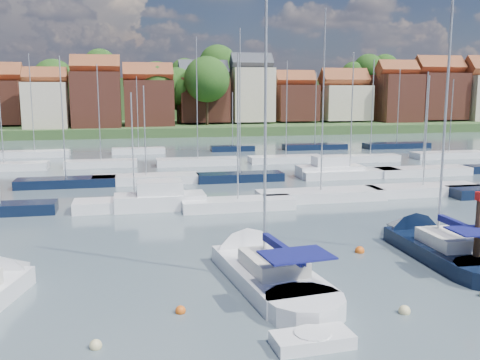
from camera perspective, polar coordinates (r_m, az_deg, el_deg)
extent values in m
plane|color=#415259|center=(62.50, -4.79, 1.10)|extent=(260.00, 260.00, 0.00)
cone|color=white|center=(29.33, -22.71, -9.04)|extent=(3.33, 3.64, 2.63)
cube|color=white|center=(26.40, 3.04, -10.35)|extent=(4.33, 8.50, 1.20)
cone|color=white|center=(30.95, -0.48, -7.30)|extent=(3.84, 4.34, 3.40)
cylinder|color=white|center=(22.93, 6.92, -13.60)|extent=(3.78, 3.78, 1.20)
cube|color=silver|center=(25.59, 3.53, -8.76)|extent=(2.76, 3.66, 0.70)
cylinder|color=#B2B2B7|center=(25.35, 2.73, 7.68)|extent=(0.14, 0.14, 15.11)
cylinder|color=#B2B2B7|center=(24.34, 4.57, -7.65)|extent=(0.63, 4.51, 0.10)
cube|color=#111355|center=(24.30, 4.58, -7.31)|extent=(0.80, 4.31, 0.35)
cube|color=#111355|center=(22.97, 6.04, -7.95)|extent=(3.11, 2.36, 0.08)
cube|color=black|center=(32.14, 20.75, -7.30)|extent=(3.32, 7.81, 1.20)
cone|color=black|center=(36.17, 16.68, -5.20)|extent=(3.28, 3.81, 3.24)
cube|color=silver|center=(31.45, 21.37, -5.90)|extent=(2.30, 3.26, 0.70)
cylinder|color=#B2B2B7|center=(31.31, 21.10, 7.08)|extent=(0.14, 0.14, 14.73)
cylinder|color=#B2B2B7|center=(30.37, 22.57, -4.86)|extent=(0.15, 4.32, 0.10)
cube|color=#111355|center=(30.33, 22.59, -4.59)|extent=(0.34, 4.11, 0.35)
cube|color=#111355|center=(29.18, 24.14, -4.93)|extent=(2.77, 1.97, 0.08)
cube|color=white|center=(20.54, 7.72, -16.65)|extent=(3.02, 1.54, 0.58)
cylinder|color=white|center=(20.47, 7.73, -16.24)|extent=(1.37, 1.37, 0.37)
cylinder|color=#4C331E|center=(30.10, 23.89, -7.35)|extent=(0.36, 0.36, 6.30)
sphere|color=beige|center=(20.99, -15.13, -16.93)|extent=(0.46, 0.46, 0.46)
sphere|color=#D85914|center=(23.27, -6.37, -13.91)|extent=(0.44, 0.44, 0.44)
sphere|color=beige|center=(24.11, 17.12, -13.43)|extent=(0.50, 0.50, 0.50)
sphere|color=#D85914|center=(31.77, 12.64, -7.56)|extent=(0.55, 0.55, 0.55)
cube|color=black|center=(43.84, -24.16, -2.94)|extent=(8.01, 2.24, 1.00)
cube|color=white|center=(42.48, -11.18, -2.65)|extent=(9.22, 2.58, 1.00)
cylinder|color=#B2B2B7|center=(41.76, -11.38, 3.52)|extent=(0.12, 0.12, 8.18)
cube|color=white|center=(41.75, -0.23, -2.68)|extent=(8.78, 2.46, 1.00)
cylinder|color=#B2B2B7|center=(40.89, -0.23, 5.60)|extent=(0.12, 0.12, 11.06)
cube|color=white|center=(45.78, 8.60, -1.69)|extent=(10.79, 3.02, 1.00)
cylinder|color=#B2B2B7|center=(44.91, 8.86, 8.29)|extent=(0.12, 0.12, 14.87)
cube|color=white|center=(50.31, 18.92, -1.08)|extent=(10.13, 2.84, 1.00)
cylinder|color=#B2B2B7|center=(49.64, 19.25, 4.94)|extent=(0.12, 0.12, 9.59)
cube|color=white|center=(42.31, -8.53, -2.41)|extent=(7.00, 2.60, 1.40)
cube|color=white|center=(42.10, -8.56, -0.95)|extent=(3.50, 2.20, 1.30)
cube|color=black|center=(54.04, -18.05, -0.32)|extent=(9.30, 2.60, 1.00)
cylinder|color=#B2B2B7|center=(53.36, -18.40, 6.29)|extent=(0.12, 0.12, 11.48)
cube|color=white|center=(54.11, -9.98, 0.03)|extent=(10.40, 2.91, 1.00)
cylinder|color=#B2B2B7|center=(53.52, -10.13, 5.19)|extent=(0.12, 0.12, 8.77)
cube|color=black|center=(54.51, -0.01, 0.25)|extent=(8.80, 2.46, 1.00)
cylinder|color=#B2B2B7|center=(53.79, -0.01, 8.33)|extent=(0.12, 0.12, 14.33)
cube|color=white|center=(58.02, 11.61, 0.62)|extent=(10.73, 3.00, 1.00)
cylinder|color=#B2B2B7|center=(57.38, 11.84, 7.11)|extent=(0.12, 0.12, 12.14)
cube|color=white|center=(61.69, 18.88, 0.83)|extent=(10.48, 2.93, 1.00)
cylinder|color=#B2B2B7|center=(61.13, 19.17, 6.06)|extent=(0.12, 0.12, 10.28)
cube|color=white|center=(58.02, 9.53, 0.84)|extent=(7.00, 2.60, 1.40)
cube|color=white|center=(57.87, 9.56, 1.91)|extent=(3.50, 2.20, 1.30)
cube|color=white|center=(67.62, -23.85, 1.26)|extent=(9.71, 2.72, 1.00)
cube|color=white|center=(66.51, -14.59, 1.65)|extent=(8.49, 2.38, 1.00)
cylinder|color=#B2B2B7|center=(65.97, -14.82, 6.95)|extent=(0.12, 0.12, 11.31)
cube|color=white|center=(66.25, -4.52, 1.90)|extent=(10.16, 2.85, 1.00)
cylinder|color=#B2B2B7|center=(65.66, -4.62, 8.66)|extent=(0.12, 0.12, 14.59)
cube|color=white|center=(68.75, 4.91, 2.18)|extent=(9.53, 2.67, 1.00)
cylinder|color=#B2B2B7|center=(68.21, 4.99, 7.56)|extent=(0.12, 0.12, 11.91)
cube|color=white|center=(71.44, 13.71, 2.22)|extent=(7.62, 2.13, 1.00)
cylinder|color=#B2B2B7|center=(70.92, 13.92, 7.48)|extent=(0.12, 0.12, 12.13)
cube|color=white|center=(78.31, 21.36, 2.46)|extent=(10.17, 2.85, 1.00)
cylinder|color=#B2B2B7|center=(77.88, 21.61, 6.38)|extent=(0.12, 0.12, 9.73)
cube|color=white|center=(79.40, -21.03, 2.57)|extent=(9.24, 2.59, 1.00)
cylinder|color=#B2B2B7|center=(78.92, -21.34, 7.68)|extent=(0.12, 0.12, 13.17)
cube|color=white|center=(79.15, -10.76, 3.03)|extent=(7.57, 2.12, 1.00)
cylinder|color=#B2B2B7|center=(78.71, -10.88, 7.09)|extent=(0.12, 0.12, 10.24)
cube|color=black|center=(80.81, -0.80, 3.33)|extent=(6.58, 1.84, 1.00)
cylinder|color=#B2B2B7|center=(80.44, -0.80, 6.52)|extent=(0.12, 0.12, 8.01)
cube|color=black|center=(84.24, 7.97, 3.50)|extent=(9.92, 2.78, 1.00)
cylinder|color=#B2B2B7|center=(83.81, 8.07, 7.55)|extent=(0.12, 0.12, 10.92)
cube|color=black|center=(88.74, 16.35, 3.51)|extent=(10.55, 2.95, 1.00)
cylinder|color=#B2B2B7|center=(88.33, 16.54, 7.55)|extent=(0.12, 0.12, 11.51)
cube|color=#385329|center=(138.83, -8.82, 5.86)|extent=(200.00, 70.00, 3.00)
cube|color=#385329|center=(163.56, -9.36, 8.05)|extent=(200.00, 60.00, 14.00)
cube|color=beige|center=(111.40, -19.91, 7.46)|extent=(8.09, 8.80, 8.96)
cube|color=brown|center=(111.38, -20.07, 10.27)|extent=(8.25, 4.00, 4.00)
cube|color=brown|center=(111.43, -15.04, 8.22)|extent=(9.36, 10.17, 10.97)
cube|color=brown|center=(111.50, -15.19, 11.63)|extent=(9.54, 4.63, 4.63)
cube|color=brown|center=(113.11, -9.71, 8.04)|extent=(9.90, 8.56, 9.42)
cube|color=brown|center=(113.11, -9.80, 11.04)|extent=(10.10, 4.90, 4.90)
cube|color=brown|center=(119.18, -3.92, 8.53)|extent=(10.59, 8.93, 9.49)
cube|color=#383A42|center=(119.21, -3.95, 11.44)|extent=(10.80, 5.24, 5.24)
cube|color=beige|center=(120.28, 1.21, 9.08)|extent=(9.01, 8.61, 11.65)
cube|color=#383A42|center=(120.41, 1.22, 12.38)|extent=(9.19, 4.46, 4.46)
cube|color=brown|center=(124.26, 5.83, 8.21)|extent=(9.10, 9.34, 8.00)
cube|color=brown|center=(124.24, 5.87, 10.57)|extent=(9.28, 4.50, 4.50)
cube|color=beige|center=(127.96, 10.97, 8.10)|extent=(10.86, 9.59, 7.88)
cube|color=brown|center=(127.94, 11.04, 10.46)|extent=(11.07, 5.37, 5.37)
cube|color=brown|center=(130.60, 16.27, 8.33)|extent=(9.18, 9.96, 10.97)
cube|color=brown|center=(130.66, 16.41, 11.23)|extent=(9.36, 4.54, 4.54)
cube|color=brown|center=(137.43, 20.27, 8.38)|extent=(11.39, 9.67, 10.76)
cube|color=brown|center=(137.52, 20.44, 11.20)|extent=(11.62, 5.64, 5.64)
cylinder|color=#382619|center=(151.25, 13.43, 9.13)|extent=(0.50, 0.50, 4.47)
sphere|color=#30561B|center=(151.34, 13.52, 11.42)|extent=(8.18, 8.18, 8.18)
cylinder|color=#382619|center=(117.91, -6.58, 6.97)|extent=(0.50, 0.50, 4.46)
sphere|color=#30561B|center=(117.78, -6.64, 9.91)|extent=(8.15, 8.15, 8.15)
cylinder|color=#382619|center=(136.93, -2.37, 9.38)|extent=(0.50, 0.50, 5.15)
sphere|color=#30561B|center=(137.07, -2.39, 12.30)|extent=(9.41, 9.41, 9.41)
cylinder|color=#382619|center=(137.77, -14.59, 9.12)|extent=(0.50, 0.50, 4.56)
sphere|color=#30561B|center=(137.88, -14.71, 11.69)|extent=(8.34, 8.34, 8.34)
cylinder|color=#382619|center=(127.63, -19.10, 6.86)|extent=(0.50, 0.50, 5.15)
sphere|color=#30561B|center=(127.54, -19.28, 10.00)|extent=(9.42, 9.42, 9.42)
cylinder|color=#382619|center=(127.97, -2.33, 7.07)|extent=(0.50, 0.50, 3.77)
sphere|color=#30561B|center=(127.84, -2.35, 9.36)|extent=(6.89, 6.89, 6.89)
cylinder|color=#382619|center=(113.61, -3.52, 7.10)|extent=(0.50, 0.50, 5.21)
sphere|color=#30561B|center=(113.52, -3.56, 10.67)|extent=(9.53, 9.53, 9.53)
cylinder|color=#382619|center=(141.41, 17.66, 6.72)|extent=(0.50, 0.50, 2.97)
sphere|color=#30561B|center=(141.29, 17.75, 8.35)|extent=(5.44, 5.44, 5.44)
cylinder|color=#382619|center=(115.38, -8.78, 6.95)|extent=(0.50, 0.50, 4.84)
sphere|color=#30561B|center=(115.27, -8.86, 10.22)|extent=(8.85, 8.85, 8.85)
cylinder|color=#382619|center=(149.74, 11.96, 9.05)|extent=(0.50, 0.50, 3.72)
sphere|color=#30561B|center=(149.79, 12.03, 10.98)|extent=(6.80, 6.80, 6.80)
cylinder|color=#382619|center=(131.03, 16.27, 6.82)|extent=(0.50, 0.50, 4.05)
sphere|color=#30561B|center=(130.91, 16.38, 9.22)|extent=(7.40, 7.40, 7.40)
cylinder|color=#382619|center=(135.40, -5.89, 9.05)|extent=(0.50, 0.50, 3.93)
sphere|color=#30561B|center=(135.45, -5.93, 11.30)|extent=(7.19, 7.19, 7.19)
cylinder|color=#382619|center=(127.52, 5.58, 7.04)|extent=(0.50, 0.50, 3.82)
sphere|color=#30561B|center=(127.39, 5.62, 9.37)|extent=(6.99, 6.99, 6.99)
cylinder|color=#382619|center=(115.02, -16.93, 6.30)|extent=(0.50, 0.50, 3.48)
sphere|color=#30561B|center=(114.87, -17.04, 8.65)|extent=(6.37, 6.37, 6.37)
cylinder|color=#382619|center=(140.34, 15.84, 6.79)|extent=(0.50, 0.50, 2.99)
sphere|color=#30561B|center=(140.22, 15.92, 8.44)|extent=(5.46, 5.46, 5.46)
cylinder|color=#382619|center=(121.04, -6.65, 6.75)|extent=(0.50, 0.50, 3.25)
sphere|color=#30561B|center=(120.90, -6.69, 8.83)|extent=(5.94, 5.94, 5.94)
cylinder|color=#382619|center=(122.30, -9.85, 6.64)|extent=(0.50, 0.50, 2.98)
sphere|color=#30561B|center=(122.17, -9.91, 8.53)|extent=(5.46, 5.46, 5.46)
cylinder|color=#382619|center=(160.31, 15.07, 9.38)|extent=(0.50, 0.50, 4.29)
sphere|color=#30561B|center=(160.42, 15.16, 11.46)|extent=(7.84, 7.84, 7.84)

